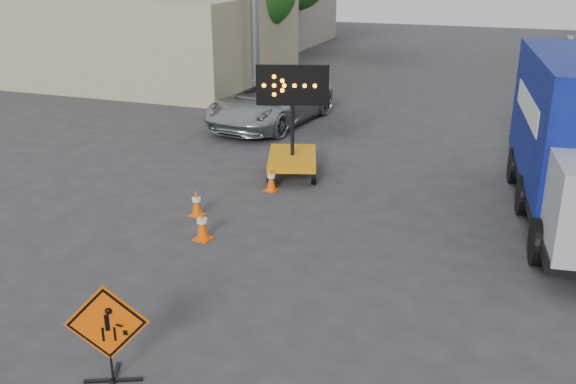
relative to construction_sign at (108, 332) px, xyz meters
The scene contains 9 objects.
ground 1.51m from the construction_sign, 55.61° to the left, with size 100.00×100.00×0.00m, color #2D2D30.
storefront_left_near 24.91m from the construction_sign, 122.27° to the left, with size 14.00×10.00×4.00m, color tan.
storefront_left_far 37.87m from the construction_sign, 112.18° to the left, with size 12.00×10.00×4.40m, color #9F9285.
construction_sign is the anchor object (origin of this frame).
arrow_board 9.60m from the construction_sign, 94.16° to the left, with size 1.90×2.45×3.06m.
pickup_truck 15.02m from the construction_sign, 102.93° to the left, with size 2.70×5.86×1.63m, color #A5A8AC.
cone_a 4.98m from the construction_sign, 102.23° to the left, with size 0.39×0.39×0.69m.
cone_b 6.28m from the construction_sign, 106.65° to the left, with size 0.36×0.36×0.64m.
cone_c 8.24m from the construction_sign, 95.46° to the left, with size 0.37×0.37×0.63m.
Camera 1 is at (4.33, -7.42, 5.81)m, focal length 40.00 mm.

